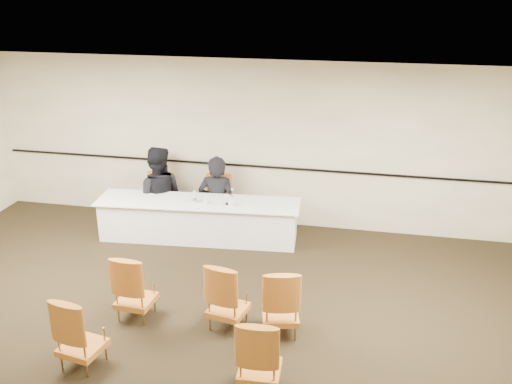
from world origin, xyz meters
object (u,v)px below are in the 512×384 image
at_px(panel_table, 199,220).
at_px(drinking_glass, 206,201).
at_px(panelist_main, 217,207).
at_px(panelist_second_chair, 158,200).
at_px(aud_chair_front_left, 135,286).
at_px(panelist_second, 158,198).
at_px(microphone, 228,197).
at_px(panelist_main_chair, 217,202).
at_px(aud_chair_front_mid, 228,295).
at_px(aud_chair_back_right, 260,353).
at_px(aud_chair_front_right, 281,301).
at_px(aud_chair_back_left, 81,331).
at_px(coffee_cup, 231,202).
at_px(water_bottle, 195,196).

xyz_separation_m(panel_table, drinking_glass, (0.17, -0.09, 0.40)).
bearing_deg(panelist_main, panelist_second_chair, 2.14).
height_order(panel_table, aud_chair_front_left, aud_chair_front_left).
bearing_deg(panel_table, drinking_glass, -31.72).
distance_m(panel_table, panelist_second, 1.03).
distance_m(panelist_main, microphone, 0.81).
distance_m(panelist_main_chair, microphone, 0.77).
relative_size(panelist_second_chair, aud_chair_front_mid, 1.00).
height_order(panelist_second, aud_chair_back_right, panelist_second).
distance_m(aud_chair_front_mid, aud_chair_front_right, 0.69).
xyz_separation_m(panelist_main, panelist_second, (-1.10, -0.09, 0.12)).
bearing_deg(aud_chair_front_mid, aud_chair_back_left, -131.50).
xyz_separation_m(panelist_second_chair, aud_chair_front_right, (2.77, -2.94, 0.00)).
relative_size(panelist_main_chair, aud_chair_front_right, 1.00).
xyz_separation_m(aud_chair_front_right, aud_chair_back_right, (-0.05, -1.11, 0.00)).
bearing_deg(coffee_cup, panelist_main_chair, 122.88).
relative_size(aud_chair_front_right, aud_chair_back_right, 1.00).
distance_m(panelist_second_chair, drinking_glass, 1.24).
height_order(panelist_second_chair, aud_chair_back_right, same).
height_order(panelist_main_chair, aud_chair_front_mid, same).
distance_m(panelist_second_chair, aud_chair_back_left, 4.10).
bearing_deg(aud_chair_back_right, aud_chair_front_mid, 116.98).
height_order(panel_table, aud_chair_back_left, aud_chair_back_left).
relative_size(panelist_second_chair, drinking_glass, 9.50).
bearing_deg(aud_chair_back_right, aud_chair_front_left, 147.51).
relative_size(panelist_second, panelist_second_chair, 2.04).
bearing_deg(aud_chair_front_mid, panel_table, 126.43).
bearing_deg(aud_chair_front_right, panelist_main_chair, 105.76).
xyz_separation_m(panelist_second, aud_chair_front_mid, (2.08, -2.94, -0.04)).
bearing_deg(panel_table, aud_chair_front_mid, -69.50).
height_order(panelist_main_chair, aud_chair_back_right, same).
relative_size(panelist_second, aud_chair_front_left, 2.04).
height_order(microphone, aud_chair_front_right, microphone).
relative_size(panelist_main_chair, aud_chair_front_mid, 1.00).
distance_m(panelist_second_chair, aud_chair_front_left, 3.08).
height_order(coffee_cup, aud_chair_front_left, aud_chair_front_left).
height_order(panelist_second_chair, water_bottle, panelist_second_chair).
bearing_deg(aud_chair_front_right, aud_chair_front_left, 167.99).
distance_m(panelist_main, drinking_glass, 0.73).
xyz_separation_m(aud_chair_front_left, aud_chair_back_right, (1.91, -1.07, 0.00)).
bearing_deg(coffee_cup, aud_chair_front_left, -106.16).
relative_size(microphone, drinking_glass, 2.57).
distance_m(panelist_main_chair, aud_chair_back_right, 4.44).
xyz_separation_m(coffee_cup, aud_chair_back_right, (1.21, -3.49, -0.29)).
distance_m(panel_table, panelist_second_chair, 1.03).
height_order(panel_table, water_bottle, water_bottle).
bearing_deg(panelist_second, aud_chair_back_right, 111.08).
bearing_deg(water_bottle, panelist_main, 69.70).
bearing_deg(panelist_second, coffee_cup, 147.16).
bearing_deg(drinking_glass, water_bottle, 170.76).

